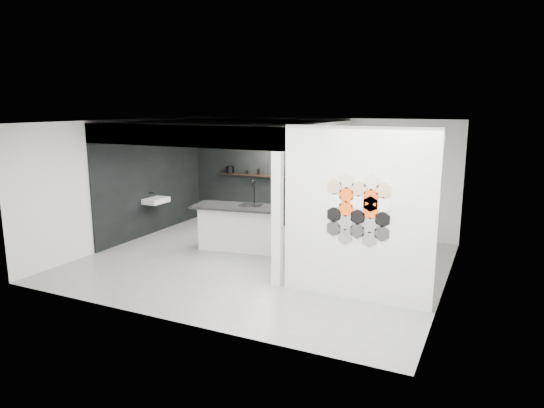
{
  "coord_description": "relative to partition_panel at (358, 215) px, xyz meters",
  "views": [
    {
      "loc": [
        4.21,
        -8.34,
        3.11
      ],
      "look_at": [
        0.1,
        0.3,
        1.15
      ],
      "focal_mm": 32.0,
      "sensor_mm": 36.0,
      "label": 1
    }
  ],
  "objects": [
    {
      "name": "kettle",
      "position": [
        -2.72,
        3.87,
        0.0
      ],
      "size": [
        0.24,
        0.24,
        0.16
      ],
      "primitive_type": "ellipsoid",
      "rotation": [
        0.0,
        0.0,
        0.34
      ],
      "color": "black",
      "rests_on": "display_shelf"
    },
    {
      "name": "glass_vase",
      "position": [
        -2.08,
        3.87,
        -0.01
      ],
      "size": [
        0.13,
        0.13,
        0.15
      ],
      "primitive_type": "cylinder",
      "rotation": [
        0.0,
        0.0,
        0.33
      ],
      "color": "gray",
      "rests_on": "display_shelf"
    },
    {
      "name": "wall_basin",
      "position": [
        -5.46,
        1.8,
        -0.55
      ],
      "size": [
        0.4,
        0.6,
        0.12
      ],
      "primitive_type": "cube",
      "color": "silver",
      "rests_on": "bay_clad_left"
    },
    {
      "name": "stockpot",
      "position": [
        -4.59,
        3.87,
        0.01
      ],
      "size": [
        0.29,
        0.29,
        0.18
      ],
      "primitive_type": "cylinder",
      "rotation": [
        0.0,
        0.0,
        -0.4
      ],
      "color": "black",
      "rests_on": "display_shelf"
    },
    {
      "name": "fascia_beam",
      "position": [
        -3.52,
        0.08,
        1.15
      ],
      "size": [
        4.4,
        0.16,
        0.4
      ],
      "primitive_type": "cube",
      "color": "silver",
      "rests_on": "corner_column"
    },
    {
      "name": "hex_tile_cluster",
      "position": [
        0.03,
        -0.09,
        0.1
      ],
      "size": [
        1.04,
        0.02,
        1.16
      ],
      "color": "#2D2D2D",
      "rests_on": "partition_panel"
    },
    {
      "name": "glass_bowl",
      "position": [
        -2.08,
        3.87,
        -0.02
      ],
      "size": [
        0.17,
        0.17,
        0.11
      ],
      "primitive_type": "cylinder",
      "rotation": [
        0.0,
        0.0,
        0.12
      ],
      "color": "gray",
      "rests_on": "display_shelf"
    },
    {
      "name": "floor",
      "position": [
        -2.23,
        1.0,
        -1.4
      ],
      "size": [
        7.0,
        6.0,
        0.01
      ],
      "primitive_type": "cube",
      "color": "slate"
    },
    {
      "name": "bay_clad_back",
      "position": [
        -3.52,
        3.97,
        -0.22
      ],
      "size": [
        4.4,
        0.04,
        2.35
      ],
      "primitive_type": "cube",
      "color": "black",
      "rests_on": "floor"
    },
    {
      "name": "utensil_cup",
      "position": [
        -4.09,
        3.87,
        -0.03
      ],
      "size": [
        0.08,
        0.08,
        0.09
      ],
      "primitive_type": "cylinder",
      "rotation": [
        0.0,
        0.0,
        -0.04
      ],
      "color": "black",
      "rests_on": "display_shelf"
    },
    {
      "name": "bay_clad_left",
      "position": [
        -5.7,
        2.0,
        -0.22
      ],
      "size": [
        0.04,
        4.0,
        2.35
      ],
      "primitive_type": "cube",
      "color": "black",
      "rests_on": "floor"
    },
    {
      "name": "corner_column",
      "position": [
        -1.41,
        0.0,
        -0.22
      ],
      "size": [
        0.16,
        0.16,
        2.35
      ],
      "primitive_type": "cube",
      "color": "silver",
      "rests_on": "floor"
    },
    {
      "name": "display_shelf",
      "position": [
        -3.43,
        3.87,
        -0.1
      ],
      "size": [
        3.0,
        0.15,
        0.04
      ],
      "primitive_type": "cube",
      "color": "black",
      "rests_on": "bay_clad_back"
    },
    {
      "name": "bulkhead",
      "position": [
        -3.52,
        2.0,
        1.15
      ],
      "size": [
        4.4,
        4.0,
        0.4
      ],
      "primitive_type": "cube",
      "color": "silver",
      "rests_on": "corner_column"
    },
    {
      "name": "kitchen_island",
      "position": [
        -3.08,
        1.59,
        -0.89
      ],
      "size": [
        1.98,
        1.12,
        1.51
      ],
      "rotation": [
        0.0,
        0.0,
        0.16
      ],
      "color": "silver",
      "rests_on": "floor"
    },
    {
      "name": "bottle_dark",
      "position": [
        -3.74,
        3.87,
        -0.0
      ],
      "size": [
        0.07,
        0.07,
        0.16
      ],
      "primitive_type": "cylinder",
      "rotation": [
        0.0,
        0.0,
        -0.16
      ],
      "color": "black",
      "rests_on": "display_shelf"
    },
    {
      "name": "partition_panel",
      "position": [
        0.0,
        0.0,
        0.0
      ],
      "size": [
        2.45,
        0.15,
        2.8
      ],
      "primitive_type": "cube",
      "color": "silver",
      "rests_on": "floor"
    }
  ]
}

